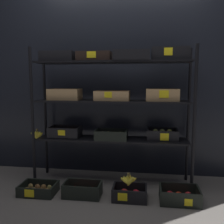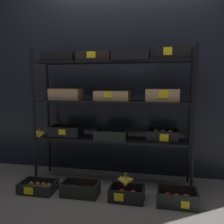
% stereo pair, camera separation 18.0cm
% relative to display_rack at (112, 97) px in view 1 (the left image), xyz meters
% --- Properties ---
extents(ground_plane, '(10.00, 10.00, 0.00)m').
position_rel_display_rack_xyz_m(ground_plane, '(-0.00, -0.01, -0.95)').
color(ground_plane, '#605B56').
extents(storefront_wall, '(4.07, 0.12, 2.65)m').
position_rel_display_rack_xyz_m(storefront_wall, '(-0.00, 0.36, 0.38)').
color(storefront_wall, black).
rests_on(storefront_wall, ground_plane).
extents(display_rack, '(1.81, 0.37, 1.47)m').
position_rel_display_rack_xyz_m(display_rack, '(0.00, 0.00, 0.00)').
color(display_rack, black).
rests_on(display_rack, ground_plane).
extents(crate_ground_kiwi, '(0.36, 0.25, 0.10)m').
position_rel_display_rack_xyz_m(crate_ground_kiwi, '(-0.69, -0.40, -0.91)').
color(crate_ground_kiwi, black).
rests_on(crate_ground_kiwi, ground_plane).
extents(crate_ground_apple_red, '(0.37, 0.21, 0.14)m').
position_rel_display_rack_xyz_m(crate_ground_apple_red, '(-0.24, -0.39, -0.90)').
color(crate_ground_apple_red, black).
rests_on(crate_ground_apple_red, ground_plane).
extents(crate_ground_center_apple_red, '(0.33, 0.23, 0.13)m').
position_rel_display_rack_xyz_m(crate_ground_center_apple_red, '(0.22, -0.39, -0.90)').
color(crate_ground_center_apple_red, black).
rests_on(crate_ground_center_apple_red, ground_plane).
extents(crate_ground_right_apple_red, '(0.37, 0.25, 0.14)m').
position_rel_display_rack_xyz_m(crate_ground_right_apple_red, '(0.69, -0.39, -0.90)').
color(crate_ground_right_apple_red, black).
rests_on(crate_ground_right_apple_red, ground_plane).
extents(banana_bunch_loose, '(0.17, 0.04, 0.13)m').
position_rel_display_rack_xyz_m(banana_bunch_loose, '(0.21, -0.40, -0.77)').
color(banana_bunch_loose, brown).
rests_on(banana_bunch_loose, crate_ground_center_apple_red).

